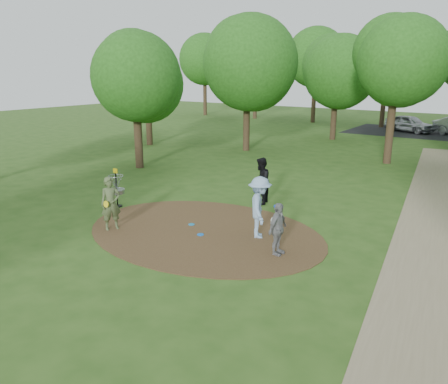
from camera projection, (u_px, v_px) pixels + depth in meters
The scene contains 13 objects.
ground at pixel (204, 232), 14.58m from camera, with size 100.00×100.00×0.00m, color #2D5119.
dirt_clearing at pixel (204, 231), 14.58m from camera, with size 8.40×8.40×0.02m, color #47301C.
footpath at pixel (424, 256), 12.62m from camera, with size 2.00×40.00×0.01m, color #8C7A5B.
parking_lot at pixel (434, 134), 37.29m from camera, with size 14.00×8.00×0.01m, color black.
player_observer_with_disc at pixel (111, 204), 14.55m from camera, with size 0.71×0.79×1.82m.
player_throwing_with_disc at pixel (260, 207), 13.86m from camera, with size 1.44×1.49×2.00m.
player_walking_with_disc at pixel (261, 181), 17.36m from camera, with size 0.94×1.08×1.90m.
player_waiting_with_disc at pixel (278, 229), 12.55m from camera, with size 0.47×0.93×1.57m.
disc_ground_cyan at pixel (191, 224), 15.18m from camera, with size 0.22×0.22×0.02m, color #167BB6.
disc_ground_blue at pixel (200, 235), 14.23m from camera, with size 0.22×0.22×0.02m, color blue.
car_left at pixel (409, 124), 38.16m from camera, with size 1.74×4.32×1.47m, color #9D9EA4.
disc_golf_basket at pixel (116, 185), 17.05m from camera, with size 0.63×0.63×1.54m.
tree_ring at pixel (366, 71), 19.86m from camera, with size 36.90×45.86×9.24m.
Camera 1 is at (8.33, -10.89, 5.18)m, focal length 35.00 mm.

